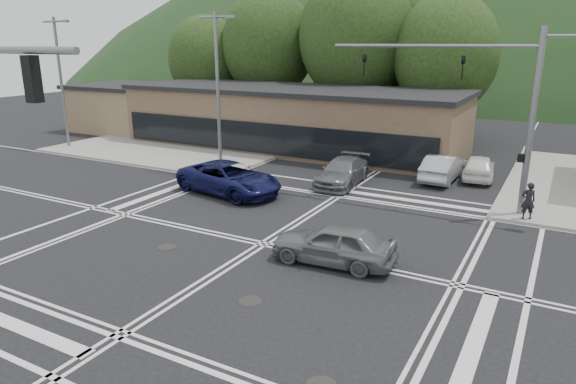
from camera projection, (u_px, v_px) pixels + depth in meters
The scene contains 19 objects.
ground at pixel (263, 244), 19.45m from camera, with size 120.00×120.00×0.00m, color black.
sidewalk_nw at pixel (198, 142), 38.98m from camera, with size 16.00×16.00×0.15m, color gray.
commercial_row at pixel (291, 120), 36.88m from camera, with size 24.00×8.00×4.00m, color brown.
commercial_nw at pixel (129, 109), 44.33m from camera, with size 8.00×7.00×3.60m, color #846B4F.
hill_north at pixel (516, 83), 95.15m from camera, with size 252.00×126.00×140.00m, color #1C3819.
tree_n_a at pixel (269, 45), 44.10m from camera, with size 8.00×8.00×11.75m.
tree_n_b at pixel (356, 36), 40.22m from camera, with size 9.00×9.00×12.98m.
tree_n_c at pixel (445, 54), 37.35m from camera, with size 7.60×7.60×10.87m.
tree_n_d at pixel (206, 60), 46.39m from camera, with size 6.80×6.80×9.76m.
tree_n_e at pixel (420, 45), 41.92m from camera, with size 8.40×8.40×11.98m.
streetlight_nw at pixel (218, 84), 29.50m from camera, with size 2.50×0.25×9.00m.
streetlight_w at pixel (61, 77), 35.74m from camera, with size 2.50×0.25×9.00m.
signal_mast_ne at pixel (502, 98), 21.71m from camera, with size 11.65×0.30×8.00m.
car_blue_west at pixel (229, 178), 25.75m from camera, with size 2.62×5.69×1.58m, color #0E103F.
car_grey_center at pixel (334, 243), 17.59m from camera, with size 1.72×4.27×1.46m, color slate.
car_queue_a at pixel (442, 168), 28.21m from camera, with size 1.53×4.39×1.45m, color #A3A5AA.
car_queue_b at pixel (479, 167), 28.49m from camera, with size 1.62×4.02×1.37m, color white.
car_northbound at pixel (342, 172), 27.41m from camera, with size 1.94×4.78×1.39m, color #5B5D60.
pedestrian at pixel (528, 201), 21.57m from camera, with size 0.58×0.38×1.60m, color black.
Camera 1 is at (9.54, -15.42, 7.37)m, focal length 32.00 mm.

